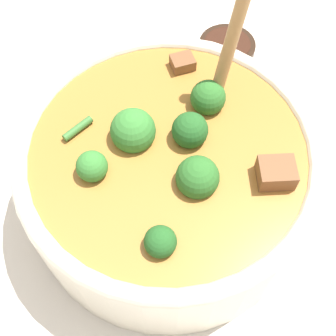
% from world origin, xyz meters
% --- Properties ---
extents(ground_plane, '(4.00, 4.00, 0.00)m').
position_xyz_m(ground_plane, '(0.00, 0.00, 0.00)').
color(ground_plane, silver).
extents(stew_bowl, '(0.28, 0.28, 0.27)m').
position_xyz_m(stew_bowl, '(0.00, -0.00, 0.06)').
color(stew_bowl, beige).
rests_on(stew_bowl, ground_plane).
extents(condiment_bowl, '(0.07, 0.07, 0.03)m').
position_xyz_m(condiment_bowl, '(0.20, -0.09, 0.02)').
color(condiment_bowl, black).
rests_on(condiment_bowl, ground_plane).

